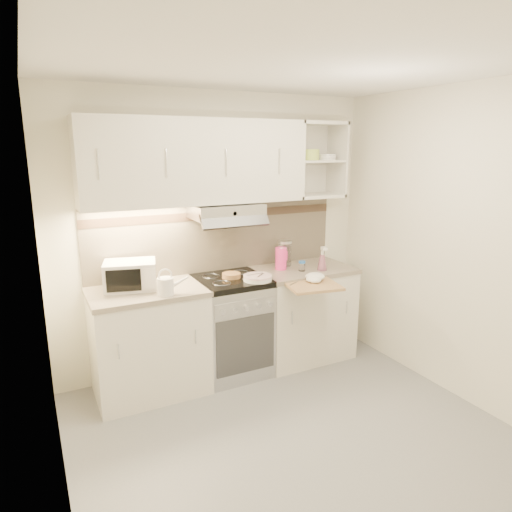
{
  "coord_description": "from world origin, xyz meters",
  "views": [
    {
      "loc": [
        -1.55,
        -2.43,
        2.02
      ],
      "look_at": [
        0.17,
        0.95,
        1.11
      ],
      "focal_mm": 32.0,
      "sensor_mm": 36.0,
      "label": 1
    }
  ],
  "objects_px": {
    "watering_can": "(167,285)",
    "cutting_board": "(312,285)",
    "glass_jar": "(285,253)",
    "spray_bottle": "(322,260)",
    "microwave": "(130,275)",
    "plate_stack": "(258,278)",
    "electric_range": "(232,325)",
    "pink_pitcher": "(281,258)"
  },
  "relations": [
    {
      "from": "watering_can",
      "to": "cutting_board",
      "type": "distance_m",
      "value": 1.23
    },
    {
      "from": "glass_jar",
      "to": "spray_bottle",
      "type": "relative_size",
      "value": 1.03
    },
    {
      "from": "glass_jar",
      "to": "cutting_board",
      "type": "height_order",
      "value": "glass_jar"
    },
    {
      "from": "microwave",
      "to": "plate_stack",
      "type": "bearing_deg",
      "value": 0.1
    },
    {
      "from": "electric_range",
      "to": "watering_can",
      "type": "xyz_separation_m",
      "value": [
        -0.64,
        -0.21,
        0.52
      ]
    },
    {
      "from": "electric_range",
      "to": "spray_bottle",
      "type": "relative_size",
      "value": 3.77
    },
    {
      "from": "electric_range",
      "to": "plate_stack",
      "type": "xyz_separation_m",
      "value": [
        0.17,
        -0.18,
        0.47
      ]
    },
    {
      "from": "spray_bottle",
      "to": "cutting_board",
      "type": "height_order",
      "value": "spray_bottle"
    },
    {
      "from": "pink_pitcher",
      "to": "spray_bottle",
      "type": "height_order",
      "value": "spray_bottle"
    },
    {
      "from": "watering_can",
      "to": "plate_stack",
      "type": "xyz_separation_m",
      "value": [
        0.81,
        0.03,
        -0.05
      ]
    },
    {
      "from": "watering_can",
      "to": "glass_jar",
      "type": "relative_size",
      "value": 1.01
    },
    {
      "from": "watering_can",
      "to": "glass_jar",
      "type": "bearing_deg",
      "value": 20.77
    },
    {
      "from": "pink_pitcher",
      "to": "spray_bottle",
      "type": "distance_m",
      "value": 0.38
    },
    {
      "from": "microwave",
      "to": "pink_pitcher",
      "type": "xyz_separation_m",
      "value": [
        1.39,
        -0.03,
        -0.01
      ]
    },
    {
      "from": "spray_bottle",
      "to": "microwave",
      "type": "bearing_deg",
      "value": -177.57
    },
    {
      "from": "watering_can",
      "to": "electric_range",
      "type": "bearing_deg",
      "value": 23.18
    },
    {
      "from": "microwave",
      "to": "cutting_board",
      "type": "relative_size",
      "value": 1.07
    },
    {
      "from": "watering_can",
      "to": "plate_stack",
      "type": "bearing_deg",
      "value": 7.07
    },
    {
      "from": "microwave",
      "to": "plate_stack",
      "type": "xyz_separation_m",
      "value": [
        1.02,
        -0.25,
        -0.09
      ]
    },
    {
      "from": "microwave",
      "to": "cutting_board",
      "type": "xyz_separation_m",
      "value": [
        1.42,
        -0.51,
        -0.14
      ]
    },
    {
      "from": "glass_jar",
      "to": "watering_can",
      "type": "bearing_deg",
      "value": -164.25
    },
    {
      "from": "watering_can",
      "to": "pink_pitcher",
      "type": "bearing_deg",
      "value": 17.34
    },
    {
      "from": "microwave",
      "to": "glass_jar",
      "type": "distance_m",
      "value": 1.49
    },
    {
      "from": "watering_can",
      "to": "cutting_board",
      "type": "height_order",
      "value": "watering_can"
    },
    {
      "from": "electric_range",
      "to": "watering_can",
      "type": "distance_m",
      "value": 0.85
    },
    {
      "from": "microwave",
      "to": "plate_stack",
      "type": "distance_m",
      "value": 1.06
    },
    {
      "from": "cutting_board",
      "to": "plate_stack",
      "type": "bearing_deg",
      "value": 157.16
    },
    {
      "from": "watering_can",
      "to": "glass_jar",
      "type": "xyz_separation_m",
      "value": [
        1.27,
        0.36,
        0.05
      ]
    },
    {
      "from": "watering_can",
      "to": "cutting_board",
      "type": "xyz_separation_m",
      "value": [
        1.2,
        -0.23,
        -0.1
      ]
    },
    {
      "from": "electric_range",
      "to": "microwave",
      "type": "relative_size",
      "value": 1.94
    },
    {
      "from": "watering_can",
      "to": "spray_bottle",
      "type": "bearing_deg",
      "value": 7.21
    },
    {
      "from": "watering_can",
      "to": "cutting_board",
      "type": "bearing_deg",
      "value": -5.79
    },
    {
      "from": "microwave",
      "to": "spray_bottle",
      "type": "height_order",
      "value": "spray_bottle"
    },
    {
      "from": "electric_range",
      "to": "cutting_board",
      "type": "relative_size",
      "value": 2.08
    },
    {
      "from": "plate_stack",
      "to": "spray_bottle",
      "type": "xyz_separation_m",
      "value": [
        0.69,
        0.03,
        0.07
      ]
    },
    {
      "from": "microwave",
      "to": "glass_jar",
      "type": "xyz_separation_m",
      "value": [
        1.49,
        0.08,
        0.01
      ]
    },
    {
      "from": "plate_stack",
      "to": "cutting_board",
      "type": "bearing_deg",
      "value": -33.32
    },
    {
      "from": "cutting_board",
      "to": "spray_bottle",
      "type": "bearing_deg",
      "value": 54.25
    },
    {
      "from": "microwave",
      "to": "watering_can",
      "type": "height_order",
      "value": "microwave"
    },
    {
      "from": "electric_range",
      "to": "watering_can",
      "type": "height_order",
      "value": "watering_can"
    },
    {
      "from": "plate_stack",
      "to": "spray_bottle",
      "type": "distance_m",
      "value": 0.7
    },
    {
      "from": "spray_bottle",
      "to": "plate_stack",
      "type": "bearing_deg",
      "value": -167.74
    }
  ]
}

